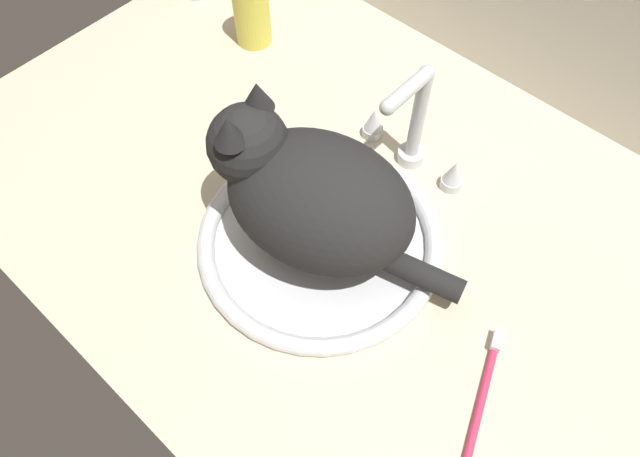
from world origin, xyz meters
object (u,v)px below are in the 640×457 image
object	(u,v)px
soap_pump_bottle	(251,6)
toothbrush	(481,402)
cat	(308,193)
faucet	(413,130)
sink_basin	(320,240)

from	to	relation	value
soap_pump_bottle	toothbrush	xyz separation A→B (cm)	(65.73, -27.02, -6.30)
cat	soap_pump_bottle	distance (cm)	42.64
soap_pump_bottle	toothbrush	size ratio (longest dim) A/B	0.94
cat	faucet	bearing A→B (deg)	85.15
cat	toothbrush	size ratio (longest dim) A/B	1.89
faucet	cat	size ratio (longest dim) A/B	0.52
sink_basin	toothbrush	bearing A→B (deg)	-7.05
faucet	toothbrush	distance (cm)	37.60
cat	toothbrush	xyz separation A→B (cm)	(30.62, -3.15, -10.33)
sink_basin	faucet	xyz separation A→B (cm)	(0.00, 19.46, 6.32)
cat	toothbrush	world-z (taller)	cat
faucet	soap_pump_bottle	distance (cm)	37.01
cat	toothbrush	distance (cm)	32.47
sink_basin	soap_pump_bottle	size ratio (longest dim) A/B	1.92
sink_basin	cat	world-z (taller)	cat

